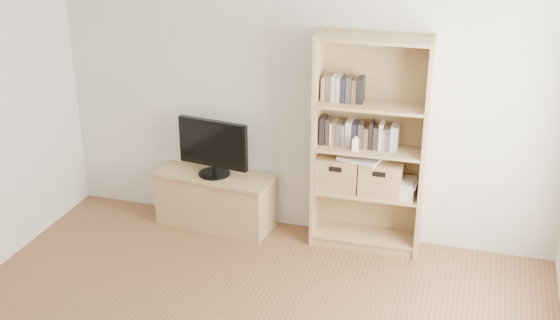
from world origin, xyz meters
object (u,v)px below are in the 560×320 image
at_px(bookshelf, 370,146).
at_px(baby_monitor, 355,145).
at_px(tv_stand, 215,201).
at_px(television, 213,148).
at_px(laptop, 360,158).
at_px(basket_right, 381,177).
at_px(basket_left, 339,172).

xyz_separation_m(bookshelf, baby_monitor, (-0.10, -0.11, 0.03)).
relative_size(tv_stand, television, 1.57).
height_order(television, laptop, television).
xyz_separation_m(tv_stand, laptop, (1.34, 0.01, 0.59)).
height_order(bookshelf, laptop, bookshelf).
distance_m(television, basket_right, 1.53).
height_order(bookshelf, television, bookshelf).
height_order(tv_stand, laptop, laptop).
bearing_deg(basket_left, baby_monitor, -31.83).
distance_m(tv_stand, television, 0.53).
bearing_deg(bookshelf, basket_left, -178.81).
bearing_deg(baby_monitor, bookshelf, 33.84).
distance_m(bookshelf, basket_right, 0.30).
relative_size(tv_stand, basket_right, 3.00).
bearing_deg(baby_monitor, laptop, 54.68).
bearing_deg(television, laptop, 8.21).
relative_size(tv_stand, bookshelf, 0.56).
height_order(baby_monitor, basket_right, baby_monitor).
bearing_deg(tv_stand, laptop, 5.94).
bearing_deg(laptop, basket_right, 21.51).
distance_m(tv_stand, basket_left, 1.23).
height_order(bookshelf, basket_right, bookshelf).
height_order(tv_stand, basket_left, basket_left).
distance_m(basket_left, laptop, 0.24).
relative_size(television, basket_left, 1.89).
distance_m(tv_stand, baby_monitor, 1.50).
distance_m(basket_right, laptop, 0.25).
distance_m(baby_monitor, basket_left, 0.35).
bearing_deg(bookshelf, baby_monitor, -135.00).
distance_m(tv_stand, laptop, 1.46).
xyz_separation_m(bookshelf, basket_right, (0.12, -0.00, -0.27)).
height_order(basket_left, basket_right, basket_left).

